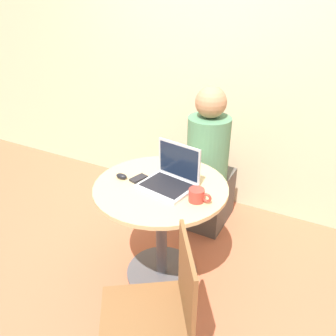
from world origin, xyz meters
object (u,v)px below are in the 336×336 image
laptop (170,178)px  chair_empty (158,316)px  person_seated (209,172)px  cell_phone (139,178)px

laptop → chair_empty: (0.28, -0.65, -0.33)m
chair_empty → person_seated: 1.33m
person_seated → cell_phone: bearing=-107.9°
cell_phone → laptop: bearing=8.1°
laptop → person_seated: person_seated is taller
laptop → cell_phone: laptop is taller
cell_phone → person_seated: bearing=72.1°
laptop → cell_phone: size_ratio=2.89×
laptop → person_seated: (0.01, 0.65, -0.26)m
laptop → cell_phone: 0.22m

